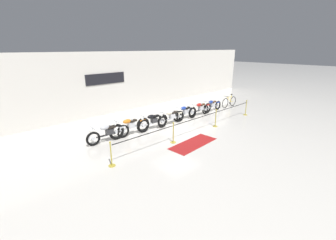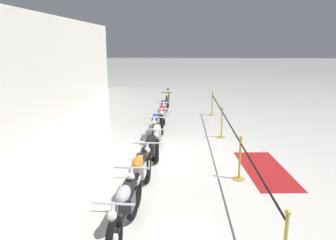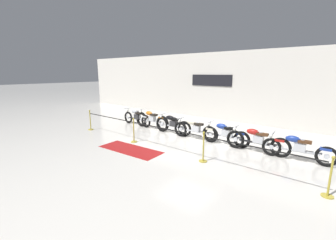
% 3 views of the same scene
% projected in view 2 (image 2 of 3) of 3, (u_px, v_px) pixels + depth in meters
% --- Properties ---
extents(ground_plane, '(120.00, 120.00, 0.00)m').
position_uv_depth(ground_plane, '(173.00, 153.00, 9.43)').
color(ground_plane, silver).
extents(motorcycle_silver_0, '(2.27, 0.62, 0.93)m').
position_uv_depth(motorcycle_silver_0, '(126.00, 206.00, 5.43)').
color(motorcycle_silver_0, black).
rests_on(motorcycle_silver_0, ground).
extents(motorcycle_orange_1, '(2.43, 0.62, 0.99)m').
position_uv_depth(motorcycle_orange_1, '(139.00, 175.00, 6.62)').
color(motorcycle_orange_1, black).
rests_on(motorcycle_orange_1, ground).
extents(motorcycle_black_2, '(2.14, 0.62, 0.95)m').
position_uv_depth(motorcycle_black_2, '(150.00, 152.00, 8.07)').
color(motorcycle_black_2, black).
rests_on(motorcycle_black_2, ground).
extents(motorcycle_cream_3, '(2.25, 0.62, 0.92)m').
position_uv_depth(motorcycle_cream_3, '(157.00, 138.00, 9.37)').
color(motorcycle_cream_3, black).
rests_on(motorcycle_cream_3, ground).
extents(motorcycle_blue_4, '(2.12, 0.62, 0.92)m').
position_uv_depth(motorcycle_blue_4, '(156.00, 126.00, 10.72)').
color(motorcycle_blue_4, black).
rests_on(motorcycle_blue_4, ground).
extents(motorcycle_red_5, '(2.38, 0.62, 0.94)m').
position_uv_depth(motorcycle_red_5, '(162.00, 116.00, 12.03)').
color(motorcycle_red_5, black).
rests_on(motorcycle_red_5, ground).
extents(motorcycle_blue_6, '(2.31, 0.62, 0.91)m').
position_uv_depth(motorcycle_blue_6, '(163.00, 109.00, 13.34)').
color(motorcycle_blue_6, black).
rests_on(motorcycle_blue_6, ground).
extents(bicycle, '(1.78, 0.48, 0.98)m').
position_uv_depth(bicycle, '(167.00, 101.00, 15.43)').
color(bicycle, black).
rests_on(bicycle, ground).
extents(stanchion_far_left, '(10.38, 0.28, 1.05)m').
position_uv_depth(stanchion_far_left, '(238.00, 144.00, 7.83)').
color(stanchion_far_left, gold).
rests_on(stanchion_far_left, ground).
extents(stanchion_mid_left, '(0.28, 0.28, 1.05)m').
position_uv_depth(stanchion_mid_left, '(240.00, 165.00, 7.55)').
color(stanchion_mid_left, gold).
rests_on(stanchion_mid_left, ground).
extents(stanchion_mid_right, '(0.28, 0.28, 1.05)m').
position_uv_depth(stanchion_mid_right, '(222.00, 127.00, 10.91)').
color(stanchion_mid_right, gold).
rests_on(stanchion_mid_right, ground).
extents(stanchion_far_right, '(0.28, 0.28, 1.05)m').
position_uv_depth(stanchion_far_right, '(212.00, 107.00, 14.31)').
color(stanchion_far_right, gold).
rests_on(stanchion_far_right, ground).
extents(floor_banner, '(2.71, 1.18, 0.01)m').
position_uv_depth(floor_banner, '(265.00, 170.00, 8.20)').
color(floor_banner, maroon).
rests_on(floor_banner, ground).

